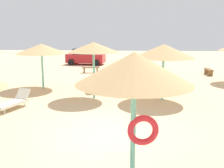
% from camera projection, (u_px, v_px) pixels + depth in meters
% --- Properties ---
extents(ground_plane, '(80.00, 80.00, 0.00)m').
position_uv_depth(ground_plane, '(105.00, 137.00, 8.70)').
color(ground_plane, '#DBBA8C').
extents(parasol_2, '(3.09, 3.09, 2.85)m').
position_uv_depth(parasol_2, '(164.00, 51.00, 12.85)').
color(parasol_2, '#6BC6BC').
rests_on(parasol_2, ground).
extents(parasol_3, '(2.65, 2.65, 2.93)m').
position_uv_depth(parasol_3, '(94.00, 47.00, 13.26)').
color(parasol_3, '#6BC6BC').
rests_on(parasol_3, ground).
extents(parasol_5, '(2.51, 2.51, 3.05)m').
position_uv_depth(parasol_5, '(134.00, 70.00, 5.46)').
color(parasol_5, '#6BC6BC').
rests_on(parasol_5, ground).
extents(parasol_6, '(3.05, 3.05, 2.75)m').
position_uv_depth(parasol_6, '(41.00, 49.00, 15.67)').
color(parasol_6, '#6BC6BC').
rests_on(parasol_6, ground).
extents(lounger_0, '(1.22, 1.96, 0.80)m').
position_uv_depth(lounger_0, '(13.00, 102.00, 11.80)').
color(lounger_0, silver).
rests_on(lounger_0, ground).
extents(lounger_2, '(1.07, 2.00, 0.68)m').
position_uv_depth(lounger_2, '(164.00, 87.00, 14.99)').
color(lounger_2, silver).
rests_on(lounger_2, ground).
extents(lounger_3, '(2.01, 1.29, 0.65)m').
position_uv_depth(lounger_3, '(105.00, 87.00, 15.08)').
color(lounger_3, silver).
rests_on(lounger_3, ground).
extents(bench_0, '(1.54, 0.61, 0.49)m').
position_uv_depth(bench_0, '(91.00, 69.00, 22.18)').
color(bench_0, brown).
rests_on(bench_0, ground).
extents(bench_1, '(0.40, 1.50, 0.49)m').
position_uv_depth(bench_1, '(209.00, 71.00, 21.10)').
color(bench_1, brown).
rests_on(bench_1, ground).
extents(bench_2, '(0.43, 1.51, 0.49)m').
position_uv_depth(bench_2, '(161.00, 69.00, 22.05)').
color(bench_2, brown).
rests_on(bench_2, ground).
extents(parked_car, '(4.15, 2.30, 1.72)m').
position_uv_depth(parked_car, '(85.00, 57.00, 27.67)').
color(parked_car, '#B21E23').
rests_on(parked_car, ground).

